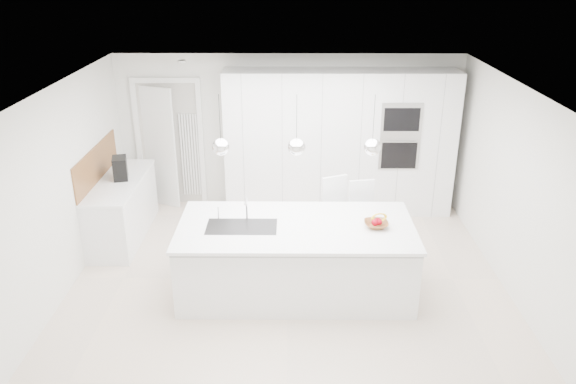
{
  "coord_description": "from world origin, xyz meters",
  "views": [
    {
      "loc": [
        0.04,
        -6.31,
        3.87
      ],
      "look_at": [
        0.0,
        0.3,
        1.1
      ],
      "focal_mm": 35.0,
      "sensor_mm": 36.0,
      "label": 1
    }
  ],
  "objects_px": {
    "fruit_bowl": "(376,224)",
    "bar_stool_right": "(361,222)",
    "island_base": "(296,261)",
    "espresso_machine": "(120,168)",
    "bar_stool_left": "(334,221)"
  },
  "relations": [
    {
      "from": "fruit_bowl",
      "to": "bar_stool_right",
      "type": "height_order",
      "value": "bar_stool_right"
    },
    {
      "from": "espresso_machine",
      "to": "bar_stool_left",
      "type": "distance_m",
      "value": 3.18
    },
    {
      "from": "island_base",
      "to": "fruit_bowl",
      "type": "height_order",
      "value": "fruit_bowl"
    },
    {
      "from": "bar_stool_right",
      "to": "island_base",
      "type": "bearing_deg",
      "value": -146.61
    },
    {
      "from": "bar_stool_right",
      "to": "bar_stool_left",
      "type": "bearing_deg",
      "value": 173.28
    },
    {
      "from": "espresso_machine",
      "to": "bar_stool_right",
      "type": "height_order",
      "value": "espresso_machine"
    },
    {
      "from": "fruit_bowl",
      "to": "island_base",
      "type": "bearing_deg",
      "value": -179.77
    },
    {
      "from": "island_base",
      "to": "bar_stool_left",
      "type": "distance_m",
      "value": 0.99
    },
    {
      "from": "bar_stool_right",
      "to": "espresso_machine",
      "type": "bearing_deg",
      "value": 157.91
    },
    {
      "from": "fruit_bowl",
      "to": "bar_stool_right",
      "type": "xyz_separation_m",
      "value": [
        -0.07,
        0.84,
        -0.38
      ]
    },
    {
      "from": "island_base",
      "to": "espresso_machine",
      "type": "height_order",
      "value": "espresso_machine"
    },
    {
      "from": "fruit_bowl",
      "to": "bar_stool_left",
      "type": "height_order",
      "value": "bar_stool_left"
    },
    {
      "from": "island_base",
      "to": "fruit_bowl",
      "type": "xyz_separation_m",
      "value": [
        0.95,
        0.0,
        0.51
      ]
    },
    {
      "from": "island_base",
      "to": "espresso_machine",
      "type": "relative_size",
      "value": 8.64
    },
    {
      "from": "island_base",
      "to": "fruit_bowl",
      "type": "bearing_deg",
      "value": 0.23
    }
  ]
}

